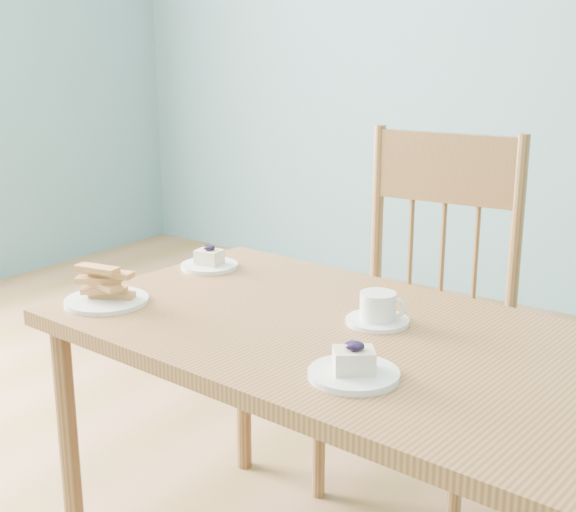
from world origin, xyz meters
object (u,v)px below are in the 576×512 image
(cheesecake_plate_far, at_px, (209,262))
(dining_chair, at_px, (421,312))
(coffee_cup, at_px, (378,310))
(cheesecake_plate_near, at_px, (354,368))
(dining_table, at_px, (342,359))
(biscotti_plate, at_px, (106,291))

(cheesecake_plate_far, bearing_deg, dining_chair, 44.27)
(coffee_cup, bearing_deg, cheesecake_plate_near, -86.43)
(dining_table, bearing_deg, cheesecake_plate_far, 164.90)
(dining_table, distance_m, coffee_cup, 0.13)
(dining_table, distance_m, cheesecake_plate_near, 0.26)
(biscotti_plate, bearing_deg, dining_table, 18.03)
(dining_table, xyz_separation_m, cheesecake_plate_far, (-0.53, 0.18, 0.08))
(cheesecake_plate_far, relative_size, coffee_cup, 1.10)
(dining_table, relative_size, dining_chair, 1.28)
(dining_chair, height_order, biscotti_plate, dining_chair)
(dining_chair, relative_size, coffee_cup, 7.41)
(biscotti_plate, bearing_deg, cheesecake_plate_far, 89.24)
(dining_table, xyz_separation_m, dining_chair, (-0.11, 0.59, -0.09))
(dining_chair, height_order, cheesecake_plate_far, dining_chair)
(dining_table, height_order, cheesecake_plate_near, cheesecake_plate_near)
(coffee_cup, height_order, biscotti_plate, biscotti_plate)
(dining_chair, relative_size, cheesecake_plate_near, 6.07)
(cheesecake_plate_far, distance_m, biscotti_plate, 0.36)
(dining_table, height_order, cheesecake_plate_far, cheesecake_plate_far)
(cheesecake_plate_far, relative_size, biscotti_plate, 0.79)
(dining_table, xyz_separation_m, biscotti_plate, (-0.54, -0.17, 0.10))
(coffee_cup, bearing_deg, cheesecake_plate_far, 152.25)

